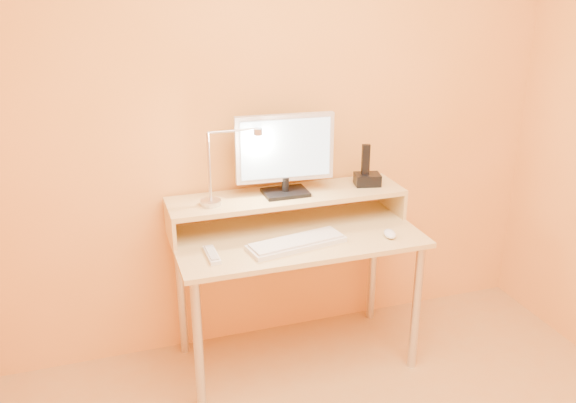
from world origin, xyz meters
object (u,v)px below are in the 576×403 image
object	(u,v)px
phone_dock	(367,179)
remote_control	(212,255)
lamp_base	(211,202)
mouse	(390,234)
keyboard	(297,244)
monitor_panel	(285,148)

from	to	relation	value
phone_dock	remote_control	distance (m)	0.94
lamp_base	mouse	world-z (taller)	lamp_base
lamp_base	mouse	distance (m)	0.88
keyboard	mouse	bearing A→B (deg)	-15.70
phone_dock	remote_control	world-z (taller)	phone_dock
lamp_base	keyboard	size ratio (longest dim) A/B	0.21
keyboard	mouse	size ratio (longest dim) A/B	4.78
phone_dock	monitor_panel	bearing A→B (deg)	-169.17
keyboard	remote_control	world-z (taller)	keyboard
monitor_panel	remote_control	xyz separation A→B (m)	(-0.43, -0.27, -0.39)
remote_control	lamp_base	bearing A→B (deg)	77.01
remote_control	monitor_panel	bearing A→B (deg)	30.98
monitor_panel	remote_control	size ratio (longest dim) A/B	2.73
lamp_base	phone_dock	distance (m)	0.83
lamp_base	keyboard	world-z (taller)	lamp_base
monitor_panel	phone_dock	distance (m)	0.49
monitor_panel	lamp_base	xyz separation A→B (m)	(-0.39, -0.04, -0.23)
phone_dock	remote_control	bearing A→B (deg)	-151.44
lamp_base	keyboard	distance (m)	0.46
lamp_base	phone_dock	xyz separation A→B (m)	(0.83, 0.03, 0.02)
phone_dock	mouse	size ratio (longest dim) A/B	1.32
lamp_base	keyboard	xyz separation A→B (m)	(0.35, -0.24, -0.16)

